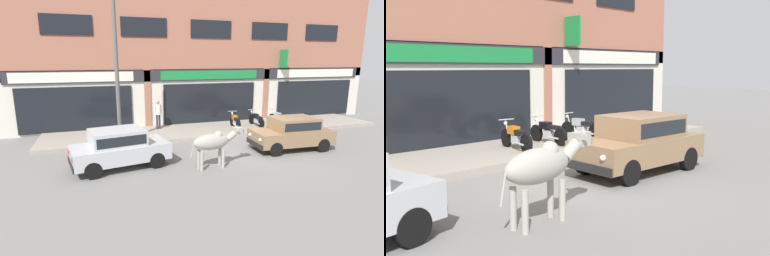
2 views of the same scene
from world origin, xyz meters
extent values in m
plane|color=slate|center=(0.00, 0.00, 0.00)|extent=(90.00, 90.00, 0.00)
cube|color=gray|center=(0.00, 3.90, 0.09)|extent=(19.00, 3.40, 0.17)
cube|color=#9E604C|center=(0.00, 5.87, 6.13)|extent=(23.00, 0.55, 6.61)
cube|color=beige|center=(0.00, 5.87, 1.70)|extent=(23.00, 0.55, 3.40)
cube|color=#28282D|center=(0.00, 5.56, 3.05)|extent=(22.08, 0.08, 0.64)
cube|color=black|center=(-7.67, 5.55, 1.35)|extent=(5.83, 0.10, 2.40)
cube|color=silver|center=(-7.67, 5.53, 3.05)|extent=(6.13, 0.05, 0.52)
cube|color=#9E604C|center=(-3.83, 5.58, 1.70)|extent=(0.36, 0.12, 3.40)
cube|color=black|center=(0.00, 5.55, 1.35)|extent=(5.83, 0.10, 2.40)
cube|color=#197A38|center=(0.00, 5.53, 3.05)|extent=(6.13, 0.05, 0.52)
cube|color=#9E604C|center=(3.83, 5.58, 1.70)|extent=(0.36, 0.12, 3.40)
cube|color=black|center=(7.67, 5.55, 1.35)|extent=(5.83, 0.10, 2.40)
cube|color=silver|center=(7.67, 5.53, 3.05)|extent=(6.13, 0.05, 0.52)
cube|color=black|center=(-7.82, 5.57, 5.66)|extent=(2.50, 0.06, 1.00)
cube|color=black|center=(-3.91, 5.57, 5.66)|extent=(2.50, 0.06, 1.00)
cube|color=black|center=(0.00, 5.57, 5.66)|extent=(2.50, 0.06, 1.00)
cube|color=black|center=(3.91, 5.57, 5.66)|extent=(2.50, 0.06, 1.00)
cube|color=black|center=(7.82, 5.57, 5.66)|extent=(2.50, 0.06, 1.00)
cube|color=#197A38|center=(4.74, 5.15, 4.00)|extent=(0.08, 0.80, 1.10)
ellipsoid|color=#9E998E|center=(-2.74, -1.58, 1.02)|extent=(1.43, 0.61, 0.60)
sphere|color=#9E998E|center=(-2.46, -1.56, 1.25)|extent=(0.32, 0.32, 0.32)
cylinder|color=#9E998E|center=(-2.32, -1.41, 0.36)|extent=(0.12, 0.12, 0.72)
cylinder|color=#9E998E|center=(-2.30, -1.69, 0.36)|extent=(0.12, 0.12, 0.72)
cylinder|color=#9E998E|center=(-3.19, -1.46, 0.36)|extent=(0.12, 0.12, 0.72)
cylinder|color=#9E998E|center=(-3.17, -1.75, 0.36)|extent=(0.12, 0.12, 0.72)
cylinder|color=#9E998E|center=(-1.92, -1.53, 1.17)|extent=(0.48, 0.27, 0.43)
cube|color=#9E998E|center=(-1.67, -1.51, 1.34)|extent=(0.37, 0.24, 0.26)
cube|color=slate|center=(-1.49, -1.50, 1.30)|extent=(0.15, 0.17, 0.14)
cone|color=beige|center=(-1.71, -1.41, 1.52)|extent=(0.12, 0.06, 0.19)
cone|color=beige|center=(-1.70, -1.61, 1.52)|extent=(0.12, 0.06, 0.19)
cube|color=#9E998E|center=(-1.76, -1.36, 1.40)|extent=(0.05, 0.14, 0.10)
cube|color=#9E998E|center=(-1.74, -1.68, 1.40)|extent=(0.05, 0.14, 0.10)
cylinder|color=#9E998E|center=(-3.48, -1.62, 0.80)|extent=(0.17, 0.05, 0.60)
cylinder|color=black|center=(-4.90, 0.48, 0.30)|extent=(0.62, 0.28, 0.60)
cylinder|color=black|center=(-4.65, -0.94, 0.30)|extent=(0.62, 0.28, 0.60)
cylinder|color=black|center=(-7.17, 0.08, 0.30)|extent=(0.62, 0.28, 0.60)
cylinder|color=black|center=(-6.92, -1.33, 0.30)|extent=(0.62, 0.28, 0.60)
cube|color=#B2B5BA|center=(-5.91, -0.43, 0.60)|extent=(3.72, 2.18, 0.60)
cube|color=#B2B5BA|center=(-6.01, -0.44, 1.18)|extent=(2.12, 1.75, 0.56)
cube|color=black|center=(-6.01, -0.44, 1.18)|extent=(1.97, 1.74, 0.35)
cube|color=black|center=(-4.21, -0.13, 0.38)|extent=(0.38, 1.52, 0.20)
cube|color=black|center=(-7.62, -0.72, 0.38)|extent=(0.38, 1.52, 0.20)
sphere|color=silver|center=(-4.26, 0.35, 0.68)|extent=(0.14, 0.14, 0.14)
sphere|color=silver|center=(-4.10, -0.59, 0.68)|extent=(0.14, 0.14, 0.14)
cube|color=red|center=(-7.73, -0.24, 0.70)|extent=(0.06, 0.16, 0.14)
cube|color=red|center=(-7.55, -1.22, 0.70)|extent=(0.06, 0.16, 0.14)
cylinder|color=black|center=(0.34, -1.10, 0.30)|extent=(0.61, 0.21, 0.60)
cylinder|color=black|center=(0.42, 0.34, 0.30)|extent=(0.61, 0.21, 0.60)
cylinder|color=black|center=(2.64, -1.21, 0.30)|extent=(0.61, 0.21, 0.60)
cylinder|color=black|center=(2.72, 0.22, 0.30)|extent=(0.61, 0.21, 0.60)
cube|color=#846647|center=(1.53, -0.44, 0.60)|extent=(3.58, 1.78, 0.60)
cube|color=#846647|center=(1.63, -0.44, 1.18)|extent=(1.97, 1.54, 0.56)
cube|color=black|center=(1.63, -0.44, 1.18)|extent=(1.82, 1.55, 0.35)
cube|color=black|center=(-0.20, -0.35, 0.38)|extent=(0.20, 1.52, 0.20)
cube|color=black|center=(3.26, -0.53, 0.38)|extent=(0.20, 1.52, 0.20)
sphere|color=silver|center=(-0.25, -0.83, 0.68)|extent=(0.14, 0.14, 0.14)
sphere|color=silver|center=(-0.20, 0.13, 0.68)|extent=(0.14, 0.14, 0.14)
cube|color=red|center=(3.26, -1.02, 0.70)|extent=(0.04, 0.16, 0.14)
cube|color=red|center=(3.31, -0.03, 0.70)|extent=(0.04, 0.16, 0.14)
cylinder|color=black|center=(0.82, 4.14, 0.45)|extent=(0.19, 0.57, 0.56)
cylinder|color=black|center=(0.62, 2.91, 0.45)|extent=(0.19, 0.57, 0.56)
cube|color=#B2B5BA|center=(0.72, 3.50, 0.49)|extent=(0.25, 0.35, 0.24)
cube|color=orange|center=(0.75, 3.66, 0.75)|extent=(0.30, 0.43, 0.24)
cube|color=black|center=(0.68, 3.27, 0.73)|extent=(0.30, 0.55, 0.12)
cylinder|color=#B2B5BA|center=(0.81, 4.08, 0.75)|extent=(0.08, 0.27, 0.59)
cylinder|color=#B2B5BA|center=(0.82, 4.12, 1.03)|extent=(0.52, 0.11, 0.03)
sphere|color=silver|center=(0.83, 4.18, 0.91)|extent=(0.12, 0.12, 0.12)
cylinder|color=#B2B5BA|center=(0.55, 3.17, 0.41)|extent=(0.14, 0.48, 0.06)
cylinder|color=black|center=(2.17, 4.28, 0.45)|extent=(0.13, 0.56, 0.56)
cylinder|color=black|center=(2.11, 3.03, 0.45)|extent=(0.13, 0.56, 0.56)
cube|color=#B2B5BA|center=(2.14, 3.64, 0.49)|extent=(0.22, 0.33, 0.24)
cube|color=black|center=(2.15, 3.80, 0.75)|extent=(0.26, 0.41, 0.24)
cube|color=black|center=(2.12, 3.40, 0.73)|extent=(0.25, 0.53, 0.12)
cylinder|color=#B2B5BA|center=(2.17, 4.22, 0.75)|extent=(0.05, 0.27, 0.59)
cylinder|color=#B2B5BA|center=(2.17, 4.26, 1.03)|extent=(0.52, 0.06, 0.03)
sphere|color=silver|center=(2.17, 4.32, 0.91)|extent=(0.12, 0.12, 0.12)
cylinder|color=#B2B5BA|center=(2.01, 3.28, 0.41)|extent=(0.09, 0.48, 0.06)
cylinder|color=black|center=(3.54, 4.18, 0.45)|extent=(0.14, 0.57, 0.56)
cylinder|color=black|center=(3.63, 2.93, 0.45)|extent=(0.14, 0.57, 0.56)
cube|color=#B2B5BA|center=(3.59, 3.53, 0.49)|extent=(0.22, 0.33, 0.24)
cube|color=#A8AAB2|center=(3.58, 3.69, 0.75)|extent=(0.27, 0.42, 0.24)
cube|color=black|center=(3.61, 3.30, 0.73)|extent=(0.26, 0.54, 0.12)
cylinder|color=#B2B5BA|center=(3.54, 4.12, 0.75)|extent=(0.06, 0.27, 0.59)
cylinder|color=#B2B5BA|center=(3.54, 4.16, 1.03)|extent=(0.52, 0.07, 0.03)
sphere|color=silver|center=(3.53, 4.22, 0.91)|extent=(0.12, 0.12, 0.12)
cylinder|color=#B2B5BA|center=(3.51, 3.17, 0.41)|extent=(0.10, 0.48, 0.06)
cylinder|color=#2D2D33|center=(-3.36, 4.69, 0.58)|extent=(0.11, 0.11, 0.82)
cylinder|color=#2D2D33|center=(-3.52, 4.60, 0.58)|extent=(0.11, 0.11, 0.82)
cylinder|color=silver|center=(-3.44, 4.65, 1.27)|extent=(0.32, 0.32, 0.56)
cylinder|color=silver|center=(-3.26, 4.75, 1.24)|extent=(0.08, 0.08, 0.56)
cylinder|color=silver|center=(-3.62, 4.54, 1.24)|extent=(0.08, 0.08, 0.56)
sphere|color=tan|center=(-3.44, 4.65, 1.67)|extent=(0.20, 0.20, 0.20)
cylinder|color=#595651|center=(-5.69, 2.50, 3.31)|extent=(0.18, 0.18, 6.28)
camera|label=1|loc=(-6.66, -11.41, 3.97)|focal=28.00mm
camera|label=2|loc=(-7.47, -7.17, 2.65)|focal=42.00mm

